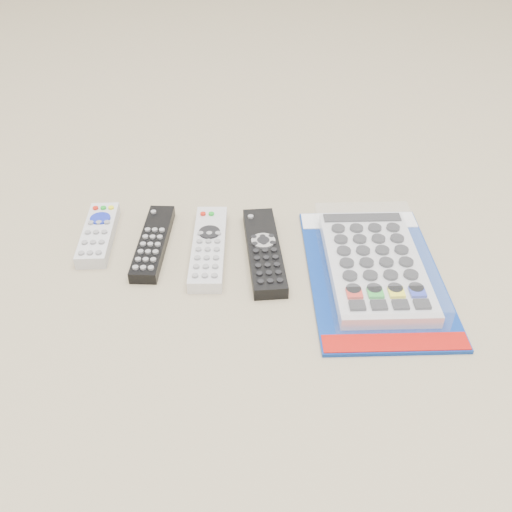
# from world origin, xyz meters

# --- Properties ---
(remote_small_grey) EXTENTS (0.06, 0.15, 0.02)m
(remote_small_grey) POSITION_xyz_m (-0.23, 0.03, 0.01)
(remote_small_grey) COLOR #BCBCBE
(remote_small_grey) RESTS_ON ground
(remote_slim_black) EXTENTS (0.04, 0.18, 0.02)m
(remote_slim_black) POSITION_xyz_m (-0.15, 0.01, 0.01)
(remote_slim_black) COLOR black
(remote_slim_black) RESTS_ON ground
(remote_silver_dvd) EXTENTS (0.06, 0.19, 0.02)m
(remote_silver_dvd) POSITION_xyz_m (-0.06, 0.00, 0.01)
(remote_silver_dvd) COLOR silver
(remote_silver_dvd) RESTS_ON ground
(remote_large_black) EXTENTS (0.08, 0.20, 0.02)m
(remote_large_black) POSITION_xyz_m (0.02, 0.00, 0.01)
(remote_large_black) COLOR black
(remote_large_black) RESTS_ON ground
(jumbo_remote_packaged) EXTENTS (0.21, 0.32, 0.04)m
(jumbo_remote_packaged) POSITION_xyz_m (0.18, -0.03, 0.02)
(jumbo_remote_packaged) COLOR navy
(jumbo_remote_packaged) RESTS_ON ground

